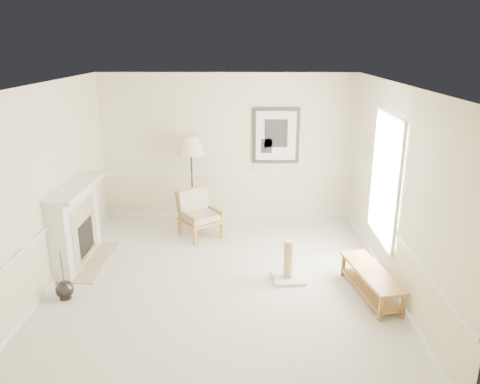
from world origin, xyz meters
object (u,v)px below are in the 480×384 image
(armchair, at_px, (198,211))
(scratching_post, at_px, (288,268))
(floor_vase, at_px, (65,290))
(floor_lamp, at_px, (191,148))
(bench, at_px, (371,279))

(armchair, xyz_separation_m, scratching_post, (1.54, -1.74, -0.26))
(floor_vase, xyz_separation_m, floor_lamp, (1.47, 2.95, 1.39))
(floor_lamp, bearing_deg, armchair, -75.18)
(floor_vase, bearing_deg, floor_lamp, 63.58)
(floor_lamp, xyz_separation_m, scratching_post, (1.70, -2.36, -1.32))
(bench, height_order, scratching_post, scratching_post)
(floor_vase, distance_m, armchair, 2.87)
(floor_vase, relative_size, bench, 0.52)
(bench, bearing_deg, scratching_post, 159.21)
(floor_vase, distance_m, scratching_post, 3.23)
(floor_lamp, relative_size, scratching_post, 2.67)
(armchair, distance_m, bench, 3.44)
(floor_vase, relative_size, scratching_post, 1.13)
(bench, bearing_deg, floor_lamp, 135.41)
(floor_vase, relative_size, armchair, 0.79)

